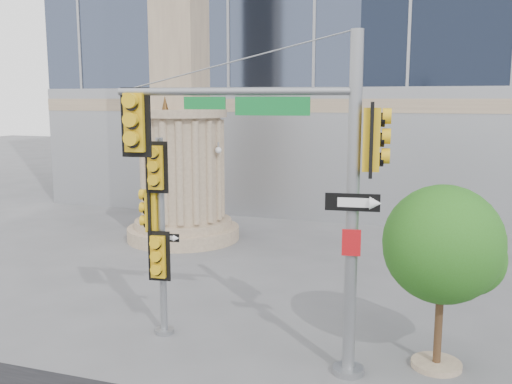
% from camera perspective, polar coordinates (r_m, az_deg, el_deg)
% --- Properties ---
extents(ground, '(120.00, 120.00, 0.00)m').
position_cam_1_polar(ground, '(12.80, -0.43, -16.08)').
color(ground, '#545456').
rests_on(ground, ground).
extents(monument, '(4.40, 4.40, 16.60)m').
position_cam_1_polar(monument, '(22.21, -7.53, 9.29)').
color(monument, gray).
rests_on(monument, ground).
extents(main_signal_pole, '(5.24, 1.13, 6.76)m').
position_cam_1_polar(main_signal_pole, '(11.12, 3.44, 2.57)').
color(main_signal_pole, slate).
rests_on(main_signal_pole, ground).
extents(secondary_signal_pole, '(0.83, 0.61, 4.63)m').
position_cam_1_polar(secondary_signal_pole, '(13.19, -9.80, -2.95)').
color(secondary_signal_pole, slate).
rests_on(secondary_signal_pole, ground).
extents(street_tree, '(2.45, 2.39, 3.82)m').
position_cam_1_polar(street_tree, '(12.07, 18.38, -5.46)').
color(street_tree, gray).
rests_on(street_tree, ground).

